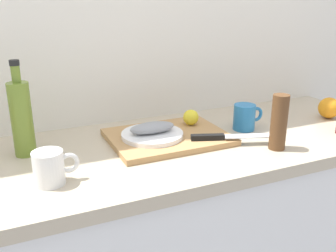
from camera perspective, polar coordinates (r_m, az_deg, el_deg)
The scene contains 11 objects.
back_wall at distance 1.44m, azimuth -9.53°, elevation 14.15°, with size 3.20×0.05×2.50m, color white.
cutting_board at distance 1.29m, azimuth 0.00°, elevation -1.68°, with size 0.39×0.30×0.02m, color tan.
white_plate at distance 1.26m, azimuth -2.39°, elevation -1.33°, with size 0.21×0.21×0.01m, color white.
fish_fillet at distance 1.25m, azimuth -2.40°, elevation -0.24°, with size 0.16×0.07×0.04m, color gray.
chef_knife at distance 1.25m, azimuth 8.39°, elevation -1.62°, with size 0.28×0.12×0.02m.
lemon_0 at distance 1.38m, azimuth 3.47°, elevation 1.31°, with size 0.06×0.06×0.06m, color yellow.
olive_oil_bottle at distance 1.22m, azimuth -21.23°, elevation 1.22°, with size 0.06×0.06×0.29m.
coffee_mug_0 at distance 1.03m, azimuth -17.38°, elevation -6.01°, with size 0.12×0.08×0.09m.
coffee_mug_1 at distance 1.41m, azimuth 11.54°, elevation 1.34°, with size 0.12×0.08×0.09m.
orange_2 at distance 1.65m, azimuth 23.07°, elevation 2.55°, with size 0.08×0.08×0.08m, color orange.
pepper_mill at distance 1.24m, azimuth 16.39°, elevation 0.53°, with size 0.05×0.05×0.18m, color brown.
Camera 1 is at (-0.37, -1.06, 1.37)m, focal length 40.40 mm.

